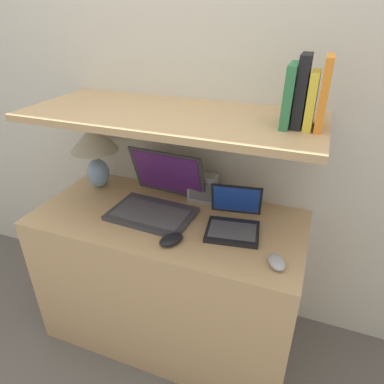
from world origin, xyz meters
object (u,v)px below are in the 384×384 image
object	(u,v)px
computer_mouse	(171,239)
book_yellow	(312,100)
table_lamp	(94,146)
second_mouse	(277,262)
laptop_large	(157,199)
book_orange	(324,94)
book_black	(302,92)
laptop_small	(234,221)
router_box	(203,188)
book_green	(290,95)

from	to	relation	value
computer_mouse	book_yellow	world-z (taller)	book_yellow
table_lamp	second_mouse	xyz separation A→B (m)	(0.98, -0.31, -0.21)
laptop_large	book_orange	size ratio (longest dim) A/B	1.61
computer_mouse	book_black	bearing A→B (deg)	30.91
book_orange	computer_mouse	bearing A→B (deg)	-153.18
laptop_small	book_black	size ratio (longest dim) A/B	1.10
laptop_large	second_mouse	size ratio (longest dim) A/B	3.55
book_orange	book_yellow	bearing A→B (deg)	180.00
table_lamp	book_orange	size ratio (longest dim) A/B	1.37
book_orange	book_yellow	distance (m)	0.04
laptop_large	book_orange	distance (m)	0.83
table_lamp	laptop_large	xyz separation A→B (m)	(0.39, -0.11, -0.17)
router_box	book_orange	distance (m)	0.71
book_black	computer_mouse	bearing A→B (deg)	-149.09
laptop_large	laptop_small	distance (m)	0.37
computer_mouse	book_orange	world-z (taller)	book_orange
laptop_small	book_black	world-z (taller)	book_black
table_lamp	book_orange	bearing A→B (deg)	-4.39
book_green	book_black	bearing A→B (deg)	0.00
second_mouse	laptop_large	bearing A→B (deg)	160.95
computer_mouse	book_green	bearing A→B (deg)	33.40
computer_mouse	laptop_small	bearing A→B (deg)	42.05
laptop_large	computer_mouse	size ratio (longest dim) A/B	3.03
table_lamp	second_mouse	world-z (taller)	table_lamp
computer_mouse	book_green	size ratio (longest dim) A/B	0.60
table_lamp	book_yellow	bearing A→B (deg)	-4.55
table_lamp	book_orange	world-z (taller)	book_orange
second_mouse	book_orange	bearing A→B (deg)	75.82
book_green	computer_mouse	bearing A→B (deg)	-146.60
table_lamp	book_black	world-z (taller)	book_black
second_mouse	book_orange	world-z (taller)	book_orange
book_black	book_green	size ratio (longest dim) A/B	1.15
laptop_small	second_mouse	distance (m)	0.28
laptop_large	computer_mouse	world-z (taller)	laptop_large
computer_mouse	book_orange	distance (m)	0.78
book_orange	book_green	world-z (taller)	book_orange
laptop_small	book_yellow	xyz separation A→B (m)	(0.23, 0.05, 0.52)
computer_mouse	book_yellow	distance (m)	0.74
router_box	book_orange	world-z (taller)	book_orange
router_box	laptop_large	bearing A→B (deg)	-136.77
second_mouse	book_black	bearing A→B (deg)	93.97
table_lamp	laptop_large	world-z (taller)	table_lamp
table_lamp	book_green	distance (m)	0.99
book_green	router_box	bearing A→B (deg)	160.51
table_lamp	book_yellow	xyz separation A→B (m)	(1.00, -0.08, 0.33)
laptop_small	book_black	xyz separation A→B (m)	(0.19, 0.05, 0.55)
second_mouse	router_box	xyz separation A→B (m)	(-0.42, 0.36, 0.05)
book_black	book_yellow	bearing A→B (deg)	0.00
router_box	book_black	xyz separation A→B (m)	(0.40, -0.13, 0.52)
laptop_small	book_black	bearing A→B (deg)	15.26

